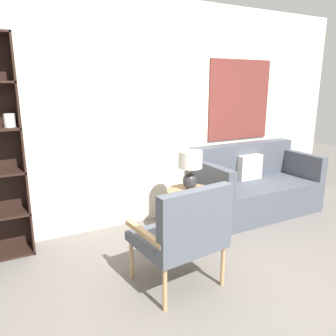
# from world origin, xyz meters

# --- Properties ---
(ground_plane) EXTENTS (14.00, 14.00, 0.00)m
(ground_plane) POSITION_xyz_m (0.00, 0.00, 0.00)
(ground_plane) COLOR #66605B
(wall_back) EXTENTS (6.40, 0.08, 2.70)m
(wall_back) POSITION_xyz_m (0.03, 2.03, 1.35)
(wall_back) COLOR silver
(wall_back) RESTS_ON ground_plane
(armchair) EXTENTS (0.75, 0.69, 0.94)m
(armchair) POSITION_xyz_m (-0.22, 0.48, 0.54)
(armchair) COLOR tan
(armchair) RESTS_ON ground_plane
(couch) EXTENTS (1.67, 0.84, 0.91)m
(couch) POSITION_xyz_m (1.55, 1.59, 0.34)
(couch) COLOR #474C56
(couch) RESTS_ON ground_plane
(side_table) EXTENTS (0.53, 0.53, 0.55)m
(side_table) POSITION_xyz_m (0.36, 1.34, 0.49)
(side_table) COLOR #99704C
(side_table) RESTS_ON ground_plane
(table_lamp) EXTENTS (0.27, 0.27, 0.44)m
(table_lamp) POSITION_xyz_m (0.38, 1.38, 0.83)
(table_lamp) COLOR #2D2D33
(table_lamp) RESTS_ON side_table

